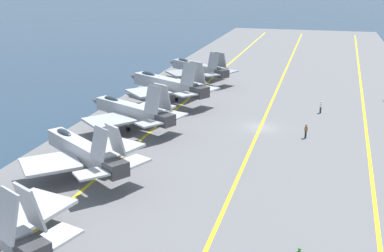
% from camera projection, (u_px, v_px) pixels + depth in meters
% --- Properties ---
extents(ground_plane, '(2000.00, 2000.00, 0.00)m').
position_uv_depth(ground_plane, '(260.00, 130.00, 62.87)').
color(ground_plane, '#23384C').
extents(carrier_deck, '(228.99, 47.93, 0.40)m').
position_uv_depth(carrier_deck, '(260.00, 129.00, 62.81)').
color(carrier_deck, slate).
rests_on(carrier_deck, ground).
extents(deck_stripe_foul_line, '(205.99, 7.23, 0.01)m').
position_uv_depth(deck_stripe_foul_line, '(367.00, 136.00, 59.45)').
color(deck_stripe_foul_line, yellow).
rests_on(deck_stripe_foul_line, carrier_deck).
extents(deck_stripe_centerline, '(206.09, 0.36, 0.01)m').
position_uv_depth(deck_stripe_centerline, '(260.00, 127.00, 62.75)').
color(deck_stripe_centerline, yellow).
rests_on(deck_stripe_centerline, carrier_deck).
extents(deck_stripe_edge_line, '(206.08, 2.86, 0.01)m').
position_uv_depth(deck_stripe_edge_line, '(164.00, 119.00, 66.04)').
color(deck_stripe_edge_line, yellow).
rests_on(deck_stripe_edge_line, carrier_deck).
extents(parked_jet_second, '(12.91, 14.59, 6.24)m').
position_uv_depth(parked_jet_second, '(82.00, 150.00, 47.62)').
color(parked_jet_second, '#A8AAAF').
rests_on(parked_jet_second, carrier_deck).
extents(parked_jet_third, '(13.08, 15.16, 6.56)m').
position_uv_depth(parked_jet_third, '(131.00, 110.00, 61.61)').
color(parked_jet_third, '#9EA3A8').
rests_on(parked_jet_third, carrier_deck).
extents(parked_jet_fourth, '(13.63, 16.88, 7.01)m').
position_uv_depth(parked_jet_fourth, '(166.00, 84.00, 74.23)').
color(parked_jet_fourth, '#9EA3A8').
rests_on(parked_jet_fourth, carrier_deck).
extents(parked_jet_fifth, '(12.95, 15.23, 6.07)m').
position_uv_depth(parked_jet_fifth, '(197.00, 68.00, 88.13)').
color(parked_jet_fifth, gray).
rests_on(parked_jet_fifth, carrier_deck).
extents(crew_brown_vest, '(0.27, 0.39, 1.75)m').
position_uv_depth(crew_brown_vest, '(306.00, 130.00, 58.41)').
color(crew_brown_vest, '#232328').
rests_on(crew_brown_vest, carrier_deck).
extents(crew_white_vest, '(0.42, 0.33, 1.77)m').
position_uv_depth(crew_white_vest, '(321.00, 107.00, 68.76)').
color(crew_white_vest, '#232328').
rests_on(crew_white_vest, carrier_deck).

